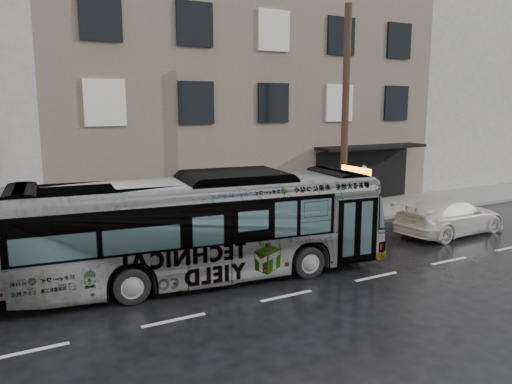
# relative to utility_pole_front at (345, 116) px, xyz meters

# --- Properties ---
(ground) EXTENTS (120.00, 120.00, 0.00)m
(ground) POSITION_rel_utility_pole_front_xyz_m (-6.50, -3.30, -4.65)
(ground) COLOR black
(ground) RESTS_ON ground
(sidewalk) EXTENTS (90.00, 3.60, 0.15)m
(sidewalk) POSITION_rel_utility_pole_front_xyz_m (-6.50, 1.60, -4.58)
(sidewalk) COLOR gray
(sidewalk) RESTS_ON ground
(building_taupe) EXTENTS (20.00, 12.00, 11.00)m
(building_taupe) POSITION_rel_utility_pole_front_xyz_m (-1.50, 9.40, 0.85)
(building_taupe) COLOR #776B5C
(building_taupe) RESTS_ON ground
(building_filler) EXTENTS (18.00, 12.00, 12.00)m
(building_filler) POSITION_rel_utility_pole_front_xyz_m (17.50, 9.40, 1.35)
(building_filler) COLOR beige
(building_filler) RESTS_ON ground
(utility_pole_front) EXTENTS (0.30, 0.30, 9.00)m
(utility_pole_front) POSITION_rel_utility_pole_front_xyz_m (0.00, 0.00, 0.00)
(utility_pole_front) COLOR #3E2E1F
(utility_pole_front) RESTS_ON sidewalk
(sign_post) EXTENTS (0.06, 0.06, 2.40)m
(sign_post) POSITION_rel_utility_pole_front_xyz_m (1.10, 0.00, -3.30)
(sign_post) COLOR slate
(sign_post) RESTS_ON sidewalk
(bus) EXTENTS (11.58, 3.91, 3.16)m
(bus) POSITION_rel_utility_pole_front_xyz_m (-8.00, -3.40, -3.07)
(bus) COLOR #B2B2B2
(bus) RESTS_ON ground
(white_sedan) EXTENTS (5.19, 2.38, 1.47)m
(white_sedan) POSITION_rel_utility_pole_front_xyz_m (2.76, -3.35, -3.92)
(white_sedan) COLOR silver
(white_sedan) RESTS_ON ground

